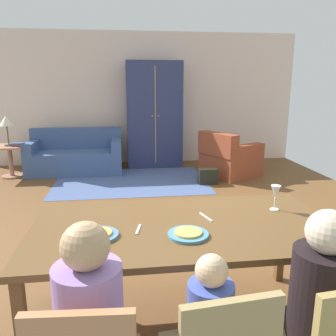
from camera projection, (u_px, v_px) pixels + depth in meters
ground_plane at (163, 221)px, 4.34m from camera, size 6.45×6.70×0.02m
back_wall at (144, 99)px, 7.29m from camera, size 6.45×0.10×2.70m
dining_table at (183, 233)px, 2.29m from camera, size 1.98×1.04×0.76m
plate_near_man at (98, 235)px, 2.09m from camera, size 0.25×0.25×0.02m
pizza_near_man at (98, 233)px, 2.09m from camera, size 0.17×0.17×0.01m
plate_near_child at (188, 234)px, 2.10m from camera, size 0.25×0.25×0.02m
pizza_near_child at (188, 232)px, 2.10m from camera, size 0.17×0.17×0.01m
wine_glass at (276, 193)px, 2.51m from camera, size 0.07×0.07×0.19m
fork at (138, 229)px, 2.19m from camera, size 0.05×0.15×0.01m
knife at (206, 217)px, 2.39m from camera, size 0.06×0.17×0.01m
person_woman at (313, 320)px, 1.72m from camera, size 0.30×0.41×1.11m
area_rug at (131, 181)px, 6.03m from camera, size 2.60×1.80×0.01m
couch at (76, 156)px, 6.65m from camera, size 1.75×0.86×0.82m
armchair at (229, 159)px, 6.34m from camera, size 1.15×1.15×0.82m
armoire at (154, 115)px, 7.01m from camera, size 1.10×0.59×2.10m
side_table at (10, 157)px, 6.24m from camera, size 0.56×0.56×0.58m
table_lamp at (6, 122)px, 6.09m from camera, size 0.26×0.26×0.54m
book_lower at (20, 145)px, 6.16m from camera, size 0.22×0.16×0.03m
book_upper at (18, 144)px, 6.16m from camera, size 0.22×0.16×0.03m
handbag at (208, 176)px, 5.87m from camera, size 0.32×0.16×0.26m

